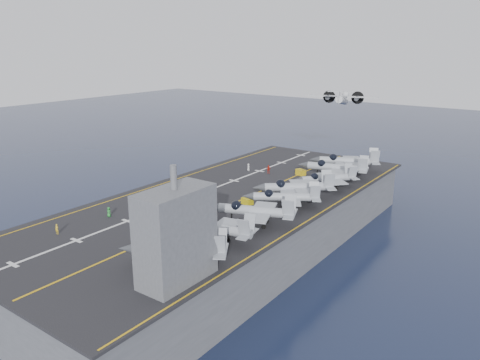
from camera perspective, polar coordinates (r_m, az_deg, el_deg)
The scene contains 26 objects.
ground at distance 94.69m, azimuth -1.44°, elevation -8.13°, with size 500.00×500.00×0.00m, color #142135.
hull at distance 92.74m, azimuth -1.46°, elevation -5.31°, with size 36.00×90.00×10.00m, color #56595E.
flight_deck at distance 90.96m, azimuth -1.48°, elevation -2.26°, with size 38.00×92.00×0.40m, color black.
foul_line at distance 89.19m, azimuth 0.05°, elevation -2.49°, with size 0.35×90.00×0.02m, color gold.
landing_centerline at distance 94.49m, azimuth -4.37°, elevation -1.45°, with size 0.50×90.00×0.02m, color silver.
deck_edge_port at distance 101.68m, azimuth -9.11°, elevation -0.33°, with size 0.25×90.00×0.02m, color gold.
deck_edge_stbd at distance 81.59m, azimuth 8.92°, elevation -4.51°, with size 0.25×90.00×0.02m, color gold.
island_superstructure at distance 57.74m, azimuth -7.86°, elevation -5.41°, with size 5.00×10.00×15.00m, color #56595E, non-canonical shape.
fighter_jet_1 at distance 63.15m, azimuth -7.35°, elevation -8.33°, with size 17.58×16.10×5.08m, color gray, non-canonical shape.
fighter_jet_2 at distance 70.06m, azimuth -3.05°, elevation -5.74°, with size 15.72×12.01×4.92m, color #8D969B, non-canonical shape.
fighter_jet_3 at distance 76.48m, azimuth 1.97°, elevation -3.68°, with size 17.66×14.79×5.23m, color #8E949E, non-canonical shape.
fighter_jet_4 at distance 84.31m, azimuth 5.63°, elevation -1.97°, with size 16.81×15.42×4.86m, color gray, non-canonical shape.
fighter_jet_5 at distance 89.57m, azimuth 7.15°, elevation -0.73°, with size 18.63×17.99×5.42m, color #979FA9, non-canonical shape.
fighter_jet_6 at distance 97.33m, azimuth 10.70°, elevation 0.29°, with size 15.89×16.37×4.76m, color gray, non-canonical shape.
fighter_jet_7 at distance 105.13m, azimuth 11.73°, elevation 1.58°, with size 17.67×14.19×5.35m, color #99A1AB, non-canonical shape.
fighter_jet_8 at distance 111.53m, azimuth 13.08°, elevation 2.38°, with size 18.99×16.74×5.52m, color #9AA2AB, non-canonical shape.
tow_cart_a at distance 73.37m, azimuth -11.33°, elevation -6.57°, with size 2.34×1.89×1.22m, color gold, non-canonical shape.
tow_cart_b at distance 86.86m, azimuth 0.90°, elevation -2.60°, with size 2.26×1.70×1.22m, color gold, non-canonical shape.
tow_cart_c at distance 107.17m, azimuth 7.41°, elevation 0.95°, with size 2.50×2.04×1.29m, color gold, non-canonical shape.
crew_0 at distance 83.76m, azimuth -15.70°, elevation -3.77°, with size 1.06×0.72×1.74m, color #268C33.
crew_1 at distance 78.87m, azimuth -21.43°, elevation -5.60°, with size 1.11×0.85×1.66m, color gold.
crew_2 at distance 90.19m, azimuth -11.54°, elevation -2.02°, with size 1.17×0.85×1.82m, color #B21919.
crew_4 at distance 107.79m, azimuth 3.49°, elevation 1.32°, with size 1.40×1.24×1.95m, color red.
crew_5 at distance 109.86m, azimuth 1.04°, elevation 1.57°, with size 1.15×1.22×1.70m, color silver.
crew_7 at distance 82.56m, azimuth -5.71°, elevation -3.45°, with size 1.16×1.35×1.90m, color silver.
transport_plane at distance 143.27m, azimuth 12.33°, elevation 9.45°, with size 23.66×19.18×4.86m, color white, non-canonical shape.
Camera 1 is at (52.61, -68.37, 39.04)m, focal length 35.00 mm.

